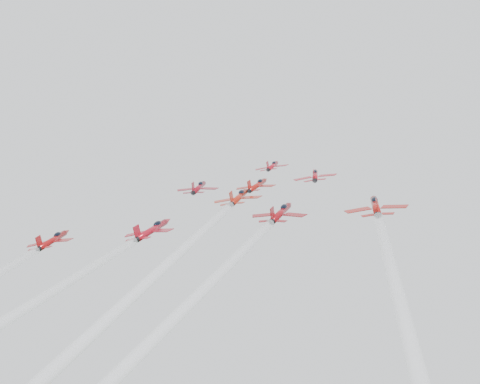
% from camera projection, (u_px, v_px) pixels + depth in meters
% --- Properties ---
extents(jet_lead, '(8.78, 11.06, 7.65)m').
position_uv_depth(jet_lead, '(273.00, 166.00, 152.92)').
color(jet_lead, '#A50F1D').
extents(jet_row2_left, '(9.95, 12.53, 8.67)m').
position_uv_depth(jet_row2_left, '(199.00, 187.00, 140.49)').
color(jet_row2_left, maroon).
extents(jet_row2_center, '(9.08, 11.43, 7.91)m').
position_uv_depth(jet_row2_center, '(257.00, 185.00, 130.65)').
color(jet_row2_center, '#A5160F').
extents(jet_row2_right, '(9.39, 11.83, 8.18)m').
position_uv_depth(jet_row2_right, '(315.00, 175.00, 130.02)').
color(jet_row2_right, '#B0101D').
extents(jet_center, '(10.08, 92.30, 61.22)m').
position_uv_depth(jet_center, '(138.00, 289.00, 75.51)').
color(jet_center, '#AE2010').
extents(jet_rear_right, '(9.61, 88.04, 58.39)m').
position_uv_depth(jet_rear_right, '(187.00, 338.00, 58.43)').
color(jet_rear_right, maroon).
extents(jet_rear_farright, '(9.96, 91.20, 60.49)m').
position_uv_depth(jet_rear_farright, '(348.00, 351.00, 50.25)').
color(jet_rear_farright, '#A91410').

